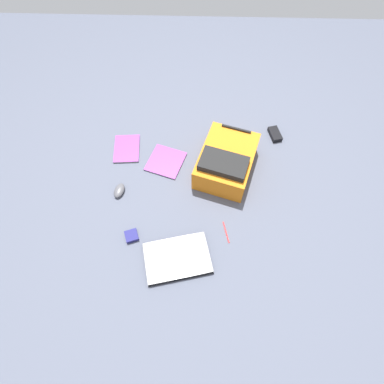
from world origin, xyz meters
The scene contains 10 objects.
ground_plane centered at (0.00, 0.00, 0.00)m, with size 3.81×3.81×0.00m, color #4C5160.
backpack centered at (0.19, 0.17, 0.09)m, with size 0.43×0.51×0.21m.
laptop centered at (-0.09, -0.43, 0.02)m, with size 0.40×0.31×0.03m.
book_red centered at (-0.47, 0.32, 0.01)m, with size 0.18×0.24×0.01m.
book_blue centered at (-0.20, 0.22, 0.01)m, with size 0.28×0.28×0.01m.
computer_mouse centered at (-0.47, -0.01, 0.02)m, with size 0.06×0.10×0.04m, color #4C4C51.
power_brick centered at (0.55, 0.47, 0.02)m, with size 0.07×0.12×0.03m, color black.
pen_black centered at (0.19, -0.27, 0.00)m, with size 0.01×0.01×0.13m, color red.
earbud_pouch centered at (-0.35, -0.31, 0.01)m, with size 0.07×0.07×0.03m, color navy.
usb_stick centered at (0.18, 0.53, 0.00)m, with size 0.02×0.05×0.01m, color #B21919.
Camera 1 is at (0.01, -0.97, 1.66)m, focal length 28.76 mm.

